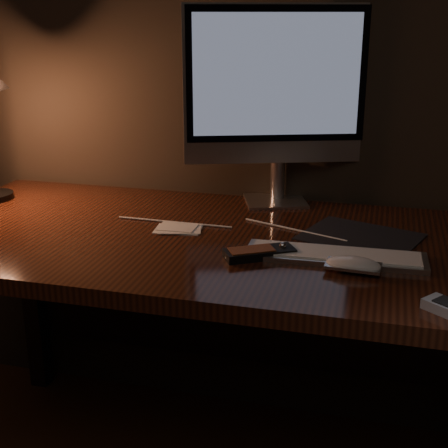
% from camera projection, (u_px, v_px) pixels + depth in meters
% --- Properties ---
extents(desk, '(1.60, 0.75, 0.75)m').
position_uv_depth(desk, '(222.00, 272.00, 1.68)').
color(desk, '#38170C').
rests_on(desk, ground).
extents(monitor, '(0.51, 0.21, 0.56)m').
position_uv_depth(monitor, '(278.00, 89.00, 1.74)').
color(monitor, silver).
rests_on(monitor, desk).
extents(keyboard, '(0.41, 0.13, 0.02)m').
position_uv_depth(keyboard, '(335.00, 255.00, 1.42)').
color(keyboard, silver).
rests_on(keyboard, desk).
extents(mousepad, '(0.33, 0.30, 0.00)m').
position_uv_depth(mousepad, '(360.00, 237.00, 1.56)').
color(mousepad, black).
rests_on(mousepad, desk).
extents(mouse, '(0.12, 0.07, 0.02)m').
position_uv_depth(mouse, '(353.00, 266.00, 1.35)').
color(mouse, white).
rests_on(mouse, desk).
extents(media_remote, '(0.17, 0.13, 0.03)m').
position_uv_depth(media_remote, '(260.00, 253.00, 1.43)').
color(media_remote, black).
rests_on(media_remote, desk).
extents(papers, '(0.13, 0.09, 0.01)m').
position_uv_depth(papers, '(178.00, 229.00, 1.61)').
color(papers, white).
rests_on(papers, desk).
extents(cable, '(0.60, 0.15, 0.01)m').
position_uv_depth(cable, '(232.00, 227.00, 1.63)').
color(cable, white).
rests_on(cable, desk).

